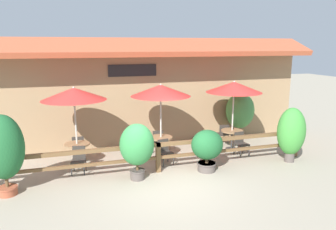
% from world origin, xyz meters
% --- Properties ---
extents(ground_plane, '(60.00, 60.00, 0.00)m').
position_xyz_m(ground_plane, '(0.00, 0.00, 0.00)').
color(ground_plane, '#9E937F').
extents(building_facade, '(14.28, 1.49, 4.23)m').
position_xyz_m(building_facade, '(-0.00, 4.10, 2.16)').
color(building_facade, '#997A56').
rests_on(building_facade, ground).
extents(patio_railing, '(10.40, 0.14, 0.95)m').
position_xyz_m(patio_railing, '(0.00, 1.05, 0.70)').
color(patio_railing, brown).
rests_on(patio_railing, ground).
extents(patio_umbrella_near, '(2.08, 2.08, 2.65)m').
position_xyz_m(patio_umbrella_near, '(-2.41, 2.41, 2.41)').
color(patio_umbrella_near, '#B7B2A8').
rests_on(patio_umbrella_near, ground).
extents(dining_table_near, '(0.83, 0.83, 0.76)m').
position_xyz_m(dining_table_near, '(-2.41, 2.41, 0.60)').
color(dining_table_near, olive).
rests_on(dining_table_near, ground).
extents(chair_near_streetside, '(0.50, 0.50, 0.84)m').
position_xyz_m(chair_near_streetside, '(-2.40, 1.74, 0.46)').
color(chair_near_streetside, '#332D28').
rests_on(chair_near_streetside, ground).
extents(chair_near_wallside, '(0.46, 0.46, 0.84)m').
position_xyz_m(chair_near_wallside, '(-2.35, 3.08, 0.46)').
color(chair_near_wallside, '#332D28').
rests_on(chair_near_wallside, ground).
extents(patio_umbrella_middle, '(2.08, 2.08, 2.65)m').
position_xyz_m(patio_umbrella_middle, '(0.46, 2.36, 2.41)').
color(patio_umbrella_middle, '#B7B2A8').
rests_on(patio_umbrella_middle, ground).
extents(dining_table_middle, '(0.83, 0.83, 0.76)m').
position_xyz_m(dining_table_middle, '(0.46, 2.36, 0.60)').
color(dining_table_middle, olive).
rests_on(dining_table_middle, ground).
extents(chair_middle_streetside, '(0.50, 0.50, 0.84)m').
position_xyz_m(chair_middle_streetside, '(0.40, 1.68, 0.46)').
color(chair_middle_streetside, '#332D28').
rests_on(chair_middle_streetside, ground).
extents(chair_middle_wallside, '(0.43, 0.43, 0.84)m').
position_xyz_m(chair_middle_wallside, '(0.51, 3.04, 0.46)').
color(chair_middle_wallside, '#332D28').
rests_on(chair_middle_wallside, ground).
extents(patio_umbrella_far, '(2.08, 2.08, 2.65)m').
position_xyz_m(patio_umbrella_far, '(3.32, 2.45, 2.41)').
color(patio_umbrella_far, '#B7B2A8').
rests_on(patio_umbrella_far, ground).
extents(dining_table_far, '(0.83, 0.83, 0.76)m').
position_xyz_m(dining_table_far, '(3.32, 2.45, 0.60)').
color(dining_table_far, olive).
rests_on(dining_table_far, ground).
extents(chair_far_streetside, '(0.46, 0.46, 0.84)m').
position_xyz_m(chair_far_streetside, '(3.33, 1.77, 0.46)').
color(chair_far_streetside, '#332D28').
rests_on(chair_far_streetside, ground).
extents(chair_far_wallside, '(0.43, 0.43, 0.84)m').
position_xyz_m(chair_far_wallside, '(3.27, 3.13, 0.46)').
color(chair_far_wallside, '#332D28').
rests_on(chair_far_wallside, ground).
extents(potted_plant_broad_leaf, '(1.02, 0.92, 1.71)m').
position_xyz_m(potted_plant_broad_leaf, '(-0.75, 0.69, 1.03)').
color(potted_plant_broad_leaf, '#564C47').
rests_on(potted_plant_broad_leaf, ground).
extents(potted_plant_entrance_palm, '(1.06, 0.96, 2.21)m').
position_xyz_m(potted_plant_entrance_palm, '(-4.30, 0.68, 1.29)').
color(potted_plant_entrance_palm, '#9E4C33').
rests_on(potted_plant_entrance_palm, ground).
extents(potted_plant_corner_fern, '(1.02, 0.92, 1.35)m').
position_xyz_m(potted_plant_corner_fern, '(1.50, 0.68, 0.80)').
color(potted_plant_corner_fern, '#564C47').
rests_on(potted_plant_corner_fern, ground).
extents(potted_plant_small_flowering, '(0.97, 0.87, 1.89)m').
position_xyz_m(potted_plant_small_flowering, '(4.59, 0.64, 1.05)').
color(potted_plant_small_flowering, '#564C47').
rests_on(potted_plant_small_flowering, ground).
extents(potted_plant_tall_tropical, '(1.21, 1.09, 2.01)m').
position_xyz_m(potted_plant_tall_tropical, '(4.26, 3.55, 1.24)').
color(potted_plant_tall_tropical, '#9E4C33').
rests_on(potted_plant_tall_tropical, ground).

